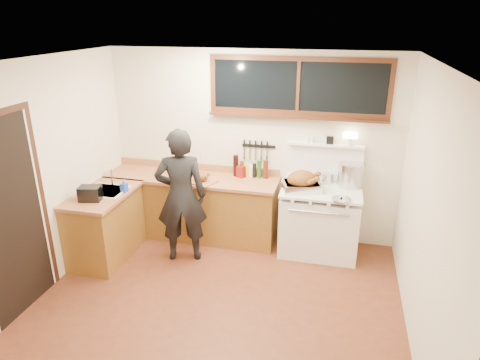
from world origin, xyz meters
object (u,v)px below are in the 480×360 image
(man, at_px, (181,196))
(cutting_board, at_px, (201,178))
(vintage_stove, at_px, (320,219))
(roast_turkey, at_px, (302,182))

(man, bearing_deg, cutting_board, 77.02)
(vintage_stove, relative_size, man, 0.91)
(cutting_board, bearing_deg, vintage_stove, 4.45)
(man, height_order, roast_turkey, man)
(man, bearing_deg, roast_turkey, 19.36)
(vintage_stove, height_order, cutting_board, vintage_stove)
(cutting_board, bearing_deg, roast_turkey, 2.00)
(man, height_order, cutting_board, man)
(cutting_board, relative_size, roast_turkey, 0.85)
(vintage_stove, bearing_deg, roast_turkey, -162.81)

